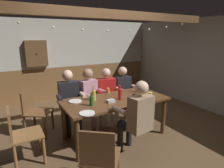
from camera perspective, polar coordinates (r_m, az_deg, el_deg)
The scene contains 28 objects.
ground_plane at distance 3.64m, azimuth 2.44°, elevation -16.56°, with size 7.04×7.04×0.00m, color brown.
back_wall_upper at distance 5.88m, azimuth -13.42°, elevation 11.77°, with size 5.47×0.12×1.35m, color beige.
back_wall_wainscot at distance 6.04m, azimuth -12.79°, elevation 0.69°, with size 5.47×0.12×0.97m, color brown.
side_wall_concrete at distance 5.24m, azimuth 29.55°, elevation 4.71°, with size 0.12×5.87×2.33m, color gray.
ceiling_beam at distance 3.59m, azimuth -1.77°, elevation 20.35°, with size 4.93×0.14×0.16m, color brown.
dining_table at distance 3.50m, azimuth 0.95°, elevation -6.02°, with size 1.90×0.90×0.75m.
person_0 at distance 3.84m, azimuth -12.71°, elevation -4.18°, with size 0.55×0.52×1.23m.
person_1 at distance 3.98m, azimuth -6.59°, elevation -3.22°, with size 0.53×0.56×1.22m.
person_2 at distance 4.15m, azimuth -1.38°, elevation -2.71°, with size 0.57×0.54×1.19m.
person_3 at distance 4.37m, azimuth 3.66°, elevation -1.89°, with size 0.52×0.50×1.19m.
person_4 at distance 2.97m, azimuth 7.54°, elevation -9.46°, with size 0.53×0.55×1.24m.
chair_empty_near_right at distance 3.95m, azimuth -22.45°, elevation -7.47°, with size 0.61×0.61×0.88m.
chair_empty_near_left at distance 3.14m, azimuth -25.85°, elevation -13.48°, with size 0.44×0.44×0.88m.
chair_empty_far_end at distance 2.38m, azimuth -3.78°, elevation -21.52°, with size 0.62×0.62×0.88m.
condiment_caddy at distance 3.28m, azimuth -0.40°, elevation -5.13°, with size 0.14×0.10×0.05m, color #B2B7BC.
plate_0 at distance 2.85m, azimuth -7.55°, elevation -8.74°, with size 0.24×0.24×0.01m, color white.
plate_1 at distance 3.38m, azimuth -11.06°, elevation -5.12°, with size 0.23×0.23×0.01m, color white.
bottle_0 at distance 3.87m, azimuth 8.89°, elevation -1.00°, with size 0.06×0.06×0.27m.
bottle_1 at distance 3.13m, azimuth -6.24°, elevation -5.02°, with size 0.07×0.07×0.22m.
bottle_2 at distance 3.39m, azimuth 2.46°, elevation -3.04°, with size 0.07×0.07×0.26m.
bottle_3 at distance 3.38m, azimuth -5.54°, elevation -3.34°, with size 0.07×0.07×0.26m.
pint_glass_0 at distance 4.03m, azimuth 10.18°, elevation -1.23°, with size 0.07×0.07×0.11m, color #4C2D19.
pint_glass_1 at distance 3.44m, azimuth 11.34°, elevation -3.65°, with size 0.08×0.08×0.15m, color #E5C64C.
pint_glass_2 at distance 3.80m, azimuth -1.24°, elevation -1.98°, with size 0.06×0.06×0.11m, color gold.
pint_glass_3 at distance 3.28m, azimuth 8.02°, elevation -4.63°, with size 0.08×0.08×0.12m, color #E5C64C.
pint_glass_4 at distance 3.47m, azimuth 6.82°, elevation -3.65°, with size 0.08×0.08×0.11m, color #4C2D19.
wall_dart_cabinet at distance 5.57m, azimuth -21.85°, elevation 8.54°, with size 0.56×0.15×0.70m.
string_lights at distance 3.53m, azimuth -1.34°, elevation 16.89°, with size 3.87×0.04×0.21m.
Camera 1 is at (-1.68, -2.64, 1.86)m, focal length 30.30 mm.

